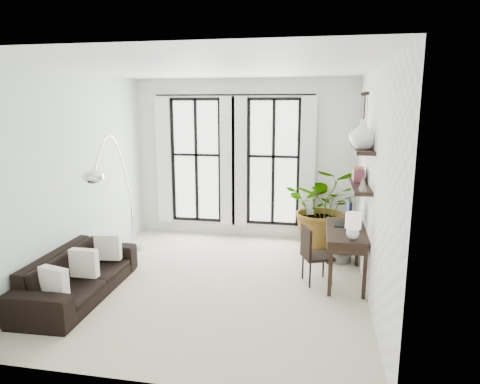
% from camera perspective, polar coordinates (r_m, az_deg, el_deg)
% --- Properties ---
extents(floor, '(5.00, 5.00, 0.00)m').
position_cam_1_polar(floor, '(6.76, -3.26, -11.89)').
color(floor, beige).
rests_on(floor, ground).
extents(ceiling, '(5.00, 5.00, 0.00)m').
position_cam_1_polar(ceiling, '(6.22, -3.61, 16.27)').
color(ceiling, white).
rests_on(ceiling, wall_back).
extents(wall_left, '(0.00, 5.00, 5.00)m').
position_cam_1_polar(wall_left, '(7.18, -21.15, 2.07)').
color(wall_left, silver).
rests_on(wall_left, floor).
extents(wall_right, '(0.00, 5.00, 5.00)m').
position_cam_1_polar(wall_right, '(6.15, 17.35, 0.86)').
color(wall_right, white).
rests_on(wall_right, floor).
extents(wall_back, '(4.50, 0.00, 4.50)m').
position_cam_1_polar(wall_back, '(8.71, 0.57, 4.38)').
color(wall_back, white).
rests_on(wall_back, floor).
extents(windows, '(3.26, 0.13, 2.65)m').
position_cam_1_polar(windows, '(8.69, -0.82, 4.09)').
color(windows, white).
rests_on(windows, wall_back).
extents(wall_shelves, '(0.25, 1.30, 0.60)m').
position_cam_1_polar(wall_shelves, '(6.60, 15.74, 2.77)').
color(wall_shelves, black).
rests_on(wall_shelves, wall_right).
extents(sofa, '(0.93, 2.23, 0.64)m').
position_cam_1_polar(sofa, '(6.60, -20.73, -10.23)').
color(sofa, black).
rests_on(sofa, floor).
extents(throw_pillows, '(0.40, 1.52, 0.40)m').
position_cam_1_polar(throw_pillows, '(6.48, -20.07, -8.87)').
color(throw_pillows, silver).
rests_on(throw_pillows, sofa).
extents(plant, '(1.43, 1.25, 1.55)m').
position_cam_1_polar(plant, '(8.34, 10.98, -1.93)').
color(plant, '#2D7228').
rests_on(plant, floor).
extents(desk, '(0.59, 1.39, 1.21)m').
position_cam_1_polar(desk, '(6.72, 13.93, -5.46)').
color(desk, black).
rests_on(desk, floor).
extents(desk_chair, '(0.54, 0.54, 0.89)m').
position_cam_1_polar(desk_chair, '(6.63, 9.64, -7.79)').
color(desk_chair, black).
rests_on(desk_chair, floor).
extents(arc_lamp, '(0.72, 2.30, 2.24)m').
position_cam_1_polar(arc_lamp, '(7.07, -16.53, 3.48)').
color(arc_lamp, silver).
rests_on(arc_lamp, floor).
extents(buddha, '(0.43, 0.43, 0.77)m').
position_cam_1_polar(buddha, '(7.70, 13.12, -6.64)').
color(buddha, gray).
rests_on(buddha, floor).
extents(vase_a, '(0.37, 0.37, 0.38)m').
position_cam_1_polar(vase_a, '(6.26, 16.23, 7.26)').
color(vase_a, white).
rests_on(vase_a, shelf_upper).
extents(vase_b, '(0.37, 0.37, 0.38)m').
position_cam_1_polar(vase_b, '(6.66, 15.91, 7.50)').
color(vase_b, white).
rests_on(vase_b, shelf_upper).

